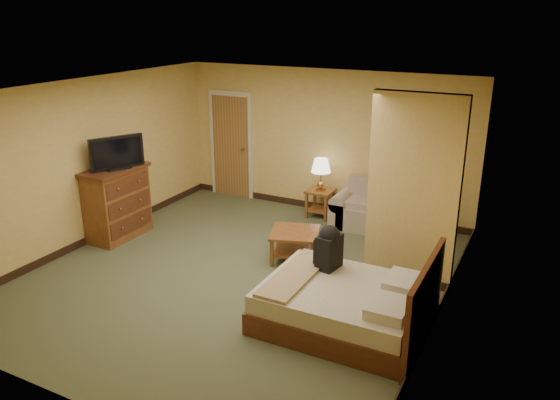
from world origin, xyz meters
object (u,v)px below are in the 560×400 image
Objects in this scene: dresser at (117,202)px; bed at (347,305)px; coffee_table at (295,239)px; loveseat at (380,214)px.

bed is at bearing -11.02° from dresser.
loveseat is at bearing 65.94° from coffee_table.
coffee_table is at bearing -114.06° from loveseat.
dresser is (-2.95, -0.54, 0.27)m from coffee_table.
dresser is (-3.73, -2.28, 0.33)m from loveseat.
dresser is at bearing 168.98° from bed.
loveseat is 0.84× the size of bed.
bed is at bearing -79.67° from loveseat.
coffee_table is 0.75× the size of dresser.
dresser reaches higher than loveseat.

